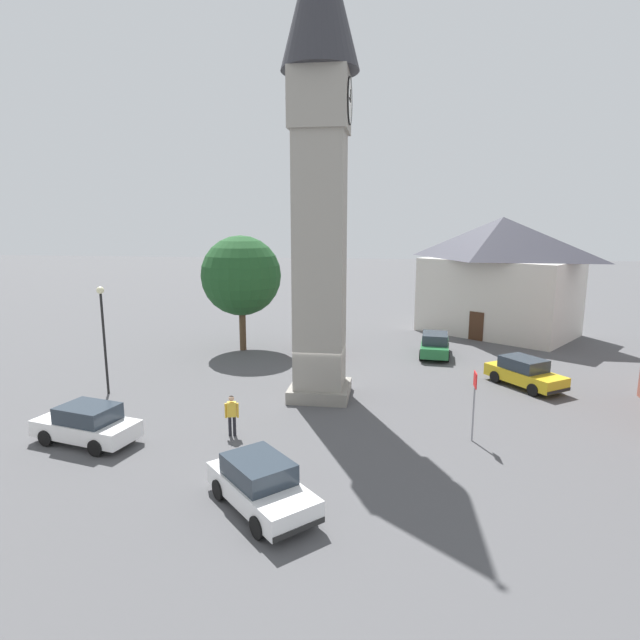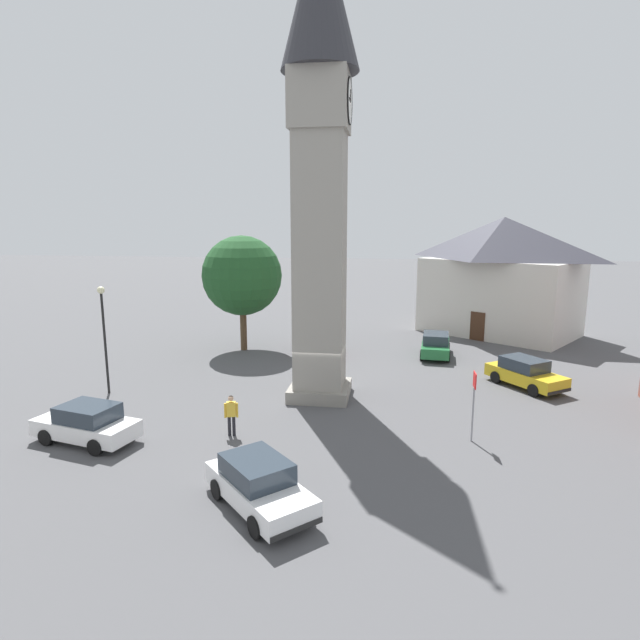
{
  "view_description": "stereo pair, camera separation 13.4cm",
  "coord_description": "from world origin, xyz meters",
  "px_view_note": "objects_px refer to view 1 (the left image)",
  "views": [
    {
      "loc": [
        23.85,
        3.37,
        8.44
      ],
      "look_at": [
        0.0,
        0.0,
        3.85
      ],
      "focal_mm": 28.61,
      "sensor_mm": 36.0,
      "label": 1
    },
    {
      "loc": [
        23.83,
        3.5,
        8.44
      ],
      "look_at": [
        0.0,
        0.0,
        3.85
      ],
      "focal_mm": 28.61,
      "sensor_mm": 36.0,
      "label": 2
    }
  ],
  "objects_px": {
    "car_silver_kerb": "(87,424)",
    "tree": "(241,276)",
    "building_terrace_right": "(500,275)",
    "car_red_corner": "(435,345)",
    "clock_tower": "(320,125)",
    "road_sign": "(474,395)",
    "car_blue_kerb": "(261,484)",
    "car_white_side": "(525,373)",
    "car_black_far": "(319,341)",
    "pedestrian": "(232,412)",
    "lamp_post": "(103,324)"
  },
  "relations": [
    {
      "from": "car_red_corner",
      "to": "clock_tower",
      "type": "bearing_deg",
      "value": -35.55
    },
    {
      "from": "car_black_far",
      "to": "car_silver_kerb",
      "type": "bearing_deg",
      "value": -24.59
    },
    {
      "from": "car_white_side",
      "to": "building_terrace_right",
      "type": "xyz_separation_m",
      "value": [
        -13.66,
        1.19,
        3.79
      ]
    },
    {
      "from": "car_silver_kerb",
      "to": "tree",
      "type": "relative_size",
      "value": 0.57
    },
    {
      "from": "car_red_corner",
      "to": "car_white_side",
      "type": "xyz_separation_m",
      "value": [
        5.72,
        4.15,
        0.0
      ]
    },
    {
      "from": "car_black_far",
      "to": "tree",
      "type": "xyz_separation_m",
      "value": [
        -0.07,
        -5.19,
        4.26
      ]
    },
    {
      "from": "car_silver_kerb",
      "to": "car_white_side",
      "type": "bearing_deg",
      "value": 117.31
    },
    {
      "from": "car_red_corner",
      "to": "car_black_far",
      "type": "height_order",
      "value": "same"
    },
    {
      "from": "car_silver_kerb",
      "to": "tree",
      "type": "bearing_deg",
      "value": 173.44
    },
    {
      "from": "car_black_far",
      "to": "pedestrian",
      "type": "height_order",
      "value": "pedestrian"
    },
    {
      "from": "building_terrace_right",
      "to": "lamp_post",
      "type": "height_order",
      "value": "building_terrace_right"
    },
    {
      "from": "car_blue_kerb",
      "to": "car_silver_kerb",
      "type": "distance_m",
      "value": 8.66
    },
    {
      "from": "car_silver_kerb",
      "to": "pedestrian",
      "type": "distance_m",
      "value": 5.58
    },
    {
      "from": "car_black_far",
      "to": "pedestrian",
      "type": "xyz_separation_m",
      "value": [
        13.77,
        -1.55,
        0.25
      ]
    },
    {
      "from": "building_terrace_right",
      "to": "car_red_corner",
      "type": "bearing_deg",
      "value": -33.91
    },
    {
      "from": "car_white_side",
      "to": "car_black_far",
      "type": "distance_m",
      "value": 12.93
    },
    {
      "from": "car_white_side",
      "to": "lamp_post",
      "type": "height_order",
      "value": "lamp_post"
    },
    {
      "from": "pedestrian",
      "to": "building_terrace_right",
      "type": "height_order",
      "value": "building_terrace_right"
    },
    {
      "from": "clock_tower",
      "to": "tree",
      "type": "xyz_separation_m",
      "value": [
        -8.64,
        -6.48,
        -7.74
      ]
    },
    {
      "from": "clock_tower",
      "to": "car_silver_kerb",
      "type": "height_order",
      "value": "clock_tower"
    },
    {
      "from": "lamp_post",
      "to": "car_silver_kerb",
      "type": "bearing_deg",
      "value": 23.24
    },
    {
      "from": "tree",
      "to": "lamp_post",
      "type": "bearing_deg",
      "value": -23.03
    },
    {
      "from": "pedestrian",
      "to": "road_sign",
      "type": "relative_size",
      "value": 0.6
    },
    {
      "from": "tree",
      "to": "building_terrace_right",
      "type": "height_order",
      "value": "building_terrace_right"
    },
    {
      "from": "car_blue_kerb",
      "to": "pedestrian",
      "type": "xyz_separation_m",
      "value": [
        -5.0,
        -2.48,
        0.25
      ]
    },
    {
      "from": "car_black_far",
      "to": "pedestrian",
      "type": "bearing_deg",
      "value": -6.42
    },
    {
      "from": "pedestrian",
      "to": "car_black_far",
      "type": "bearing_deg",
      "value": 173.58
    },
    {
      "from": "car_white_side",
      "to": "car_silver_kerb",
      "type": "bearing_deg",
      "value": -62.69
    },
    {
      "from": "tree",
      "to": "car_blue_kerb",
      "type": "bearing_deg",
      "value": 18.0
    },
    {
      "from": "clock_tower",
      "to": "building_terrace_right",
      "type": "xyz_separation_m",
      "value": [
        -16.66,
        11.57,
        -8.21
      ]
    },
    {
      "from": "clock_tower",
      "to": "car_silver_kerb",
      "type": "relative_size",
      "value": 4.95
    },
    {
      "from": "car_silver_kerb",
      "to": "lamp_post",
      "type": "xyz_separation_m",
      "value": [
        -5.53,
        -2.38,
        2.83
      ]
    },
    {
      "from": "road_sign",
      "to": "building_terrace_right",
      "type": "bearing_deg",
      "value": 166.87
    },
    {
      "from": "car_white_side",
      "to": "pedestrian",
      "type": "relative_size",
      "value": 2.57
    },
    {
      "from": "road_sign",
      "to": "car_silver_kerb",
      "type": "bearing_deg",
      "value": -81.36
    },
    {
      "from": "tree",
      "to": "road_sign",
      "type": "xyz_separation_m",
      "value": [
        12.99,
        13.14,
        -3.12
      ]
    },
    {
      "from": "clock_tower",
      "to": "car_blue_kerb",
      "type": "relative_size",
      "value": 5.26
    },
    {
      "from": "car_blue_kerb",
      "to": "lamp_post",
      "type": "bearing_deg",
      "value": -131.66
    },
    {
      "from": "pedestrian",
      "to": "car_silver_kerb",
      "type": "bearing_deg",
      "value": -75.33
    },
    {
      "from": "car_blue_kerb",
      "to": "tree",
      "type": "bearing_deg",
      "value": -162.0
    },
    {
      "from": "car_silver_kerb",
      "to": "road_sign",
      "type": "relative_size",
      "value": 1.57
    },
    {
      "from": "clock_tower",
      "to": "car_silver_kerb",
      "type": "xyz_separation_m",
      "value": [
        6.61,
        -8.23,
        -12.0
      ]
    },
    {
      "from": "car_red_corner",
      "to": "pedestrian",
      "type": "relative_size",
      "value": 2.52
    },
    {
      "from": "clock_tower",
      "to": "road_sign",
      "type": "distance_m",
      "value": 13.46
    },
    {
      "from": "tree",
      "to": "car_silver_kerb",
      "type": "bearing_deg",
      "value": -6.56
    },
    {
      "from": "car_blue_kerb",
      "to": "car_black_far",
      "type": "relative_size",
      "value": 0.93
    },
    {
      "from": "car_silver_kerb",
      "to": "lamp_post",
      "type": "distance_m",
      "value": 6.65
    },
    {
      "from": "road_sign",
      "to": "car_red_corner",
      "type": "bearing_deg",
      "value": -178.07
    },
    {
      "from": "car_blue_kerb",
      "to": "pedestrian",
      "type": "bearing_deg",
      "value": -153.62
    },
    {
      "from": "car_black_far",
      "to": "road_sign",
      "type": "distance_m",
      "value": 15.21
    }
  ]
}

